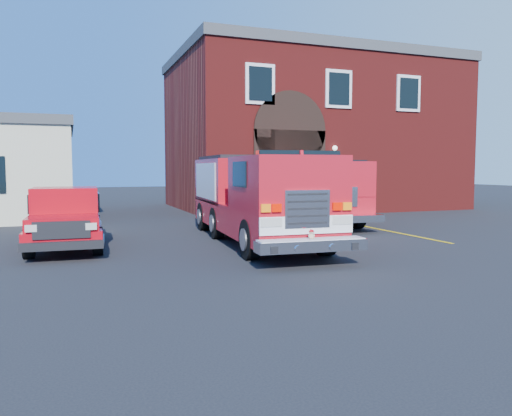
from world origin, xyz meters
name	(u,v)px	position (x,y,z in m)	size (l,w,h in m)	color
ground	(240,254)	(0.00, 0.00, 0.00)	(100.00, 100.00, 0.00)	black
parking_stripe_near	(419,237)	(6.50, 1.00, 0.00)	(0.12, 3.00, 0.01)	yellow
parking_stripe_mid	(368,227)	(6.50, 4.00, 0.00)	(0.12, 3.00, 0.01)	yellow
parking_stripe_far	(329,219)	(6.50, 7.00, 0.00)	(0.12, 3.00, 0.01)	yellow
fire_station	(309,133)	(8.99, 13.98, 4.25)	(15.20, 10.20, 8.45)	maroon
fire_engine	(255,196)	(1.18, 2.02, 1.39)	(2.98, 8.83, 2.68)	black
pickup_truck	(66,219)	(-4.23, 2.86, 0.81)	(2.04, 5.27, 1.71)	black
secondary_truck	(302,187)	(4.98, 6.58, 1.46)	(3.21, 8.42, 2.67)	black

